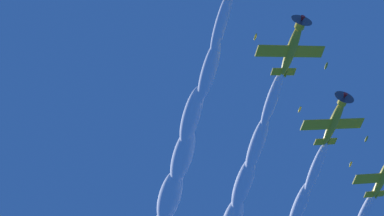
% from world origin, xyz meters
% --- Properties ---
extents(airplane_left_wingman, '(8.23, 8.25, 3.81)m').
position_xyz_m(airplane_left_wingman, '(-2.95, -16.49, 87.74)').
color(airplane_left_wingman, gold).
extents(airplane_right_wingman, '(8.19, 8.20, 3.93)m').
position_xyz_m(airplane_right_wingman, '(0.40, -28.62, 88.53)').
color(airplane_right_wingman, gold).
extents(airplane_slot_tail, '(8.24, 8.26, 3.79)m').
position_xyz_m(airplane_slot_tail, '(1.74, -41.09, 90.14)').
color(airplane_slot_tail, gold).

